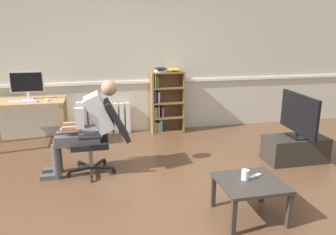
{
  "coord_description": "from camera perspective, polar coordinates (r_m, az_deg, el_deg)",
  "views": [
    {
      "loc": [
        -0.73,
        -3.17,
        1.8
      ],
      "look_at": [
        0.15,
        0.85,
        0.7
      ],
      "focal_mm": 34.47,
      "sensor_mm": 36.0,
      "label": 1
    }
  ],
  "objects": [
    {
      "name": "ground_plane",
      "position": [
        3.72,
        0.57,
        -13.99
      ],
      "size": [
        18.0,
        18.0,
        0.0
      ],
      "primitive_type": "plane",
      "color": "brown"
    },
    {
      "name": "back_wall",
      "position": [
        5.88,
        -5.29,
        10.48
      ],
      "size": [
        12.0,
        0.13,
        2.7
      ],
      "color": "beige",
      "rests_on": "ground_plane"
    },
    {
      "name": "computer_desk",
      "position": [
        5.56,
        -23.69,
        1.68
      ],
      "size": [
        1.18,
        0.65,
        0.76
      ],
      "color": "tan",
      "rests_on": "ground_plane"
    },
    {
      "name": "imac_monitor",
      "position": [
        5.56,
        -23.7,
        5.56
      ],
      "size": [
        0.51,
        0.14,
        0.44
      ],
      "color": "silver",
      "rests_on": "computer_desk"
    },
    {
      "name": "keyboard",
      "position": [
        5.4,
        -24.37,
        2.58
      ],
      "size": [
        0.42,
        0.12,
        0.02
      ],
      "primitive_type": "cube",
      "color": "silver",
      "rests_on": "computer_desk"
    },
    {
      "name": "computer_mouse",
      "position": [
        5.36,
        -20.67,
        2.93
      ],
      "size": [
        0.06,
        0.1,
        0.03
      ],
      "primitive_type": "cube",
      "color": "white",
      "rests_on": "computer_desk"
    },
    {
      "name": "bookshelf",
      "position": [
        5.86,
        -0.53,
        2.69
      ],
      "size": [
        0.6,
        0.3,
        1.19
      ],
      "color": "brown",
      "rests_on": "ground_plane"
    },
    {
      "name": "radiator",
      "position": [
        5.91,
        -11.32,
        -0.26
      ],
      "size": [
        0.96,
        0.08,
        0.56
      ],
      "color": "white",
      "rests_on": "ground_plane"
    },
    {
      "name": "office_chair",
      "position": [
        4.26,
        -11.56,
        -2.83
      ],
      "size": [
        0.83,
        0.61,
        0.96
      ],
      "rotation": [
        0.0,
        0.0,
        -1.56
      ],
      "color": "black",
      "rests_on": "ground_plane"
    },
    {
      "name": "person_seated",
      "position": [
        4.22,
        -14.18,
        -1.3
      ],
      "size": [
        1.01,
        0.4,
        1.22
      ],
      "rotation": [
        0.0,
        0.0,
        -1.56
      ],
      "color": "#4C4C51",
      "rests_on": "ground_plane"
    },
    {
      "name": "tv_stand",
      "position": [
        4.96,
        21.53,
        -5.2
      ],
      "size": [
        0.86,
        0.42,
        0.36
      ],
      "color": "#2D2823",
      "rests_on": "ground_plane"
    },
    {
      "name": "tv_screen",
      "position": [
        4.82,
        22.12,
        0.43
      ],
      "size": [
        0.22,
        0.9,
        0.61
      ],
      "rotation": [
        0.0,
        0.0,
        1.5
      ],
      "color": "black",
      "rests_on": "tv_stand"
    },
    {
      "name": "coffee_table",
      "position": [
        3.33,
        14.33,
        -11.66
      ],
      "size": [
        0.62,
        0.58,
        0.39
      ],
      "color": "#332D28",
      "rests_on": "ground_plane"
    },
    {
      "name": "drinking_glass",
      "position": [
        3.31,
        13.5,
        -9.81
      ],
      "size": [
        0.08,
        0.08,
        0.1
      ],
      "primitive_type": "cylinder",
      "color": "silver",
      "rests_on": "coffee_table"
    },
    {
      "name": "spare_remote",
      "position": [
        3.4,
        15.13,
        -9.96
      ],
      "size": [
        0.15,
        0.09,
        0.02
      ],
      "primitive_type": "cube",
      "rotation": [
        0.0,
        0.0,
        5.09
      ],
      "color": "white",
      "rests_on": "coffee_table"
    }
  ]
}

